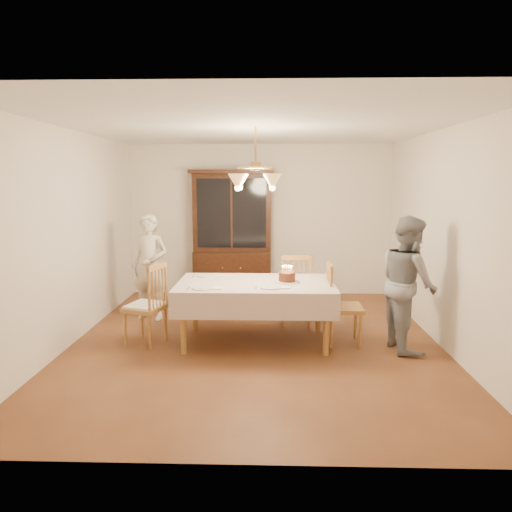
{
  "coord_description": "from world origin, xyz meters",
  "views": [
    {
      "loc": [
        0.16,
        -5.43,
        1.98
      ],
      "look_at": [
        0.0,
        0.2,
        1.05
      ],
      "focal_mm": 32.0,
      "sensor_mm": 36.0,
      "label": 1
    }
  ],
  "objects_px": {
    "elderly_woman": "(150,267)",
    "birthday_cake": "(287,278)",
    "china_hutch": "(233,237)",
    "chair_far_side": "(296,293)",
    "dining_table": "(256,288)"
  },
  "relations": [
    {
      "from": "china_hutch",
      "to": "birthday_cake",
      "type": "bearing_deg",
      "value": -69.38
    },
    {
      "from": "dining_table",
      "to": "elderly_woman",
      "type": "xyz_separation_m",
      "value": [
        -1.55,
        0.94,
        0.08
      ]
    },
    {
      "from": "birthday_cake",
      "to": "chair_far_side",
      "type": "bearing_deg",
      "value": 78.02
    },
    {
      "from": "elderly_woman",
      "to": "birthday_cake",
      "type": "bearing_deg",
      "value": -9.98
    },
    {
      "from": "china_hutch",
      "to": "elderly_woman",
      "type": "xyz_separation_m",
      "value": [
        -1.09,
        -1.32,
        -0.28
      ]
    },
    {
      "from": "dining_table",
      "to": "birthday_cake",
      "type": "distance_m",
      "value": 0.41
    },
    {
      "from": "china_hutch",
      "to": "chair_far_side",
      "type": "distance_m",
      "value": 1.91
    },
    {
      "from": "dining_table",
      "to": "birthday_cake",
      "type": "bearing_deg",
      "value": 2.23
    },
    {
      "from": "china_hutch",
      "to": "birthday_cake",
      "type": "relative_size",
      "value": 7.2
    },
    {
      "from": "chair_far_side",
      "to": "birthday_cake",
      "type": "bearing_deg",
      "value": -101.98
    },
    {
      "from": "dining_table",
      "to": "elderly_woman",
      "type": "height_order",
      "value": "elderly_woman"
    },
    {
      "from": "china_hutch",
      "to": "chair_far_side",
      "type": "xyz_separation_m",
      "value": [
        1.0,
        -1.51,
        -0.6
      ]
    },
    {
      "from": "dining_table",
      "to": "elderly_woman",
      "type": "relative_size",
      "value": 1.25
    },
    {
      "from": "china_hutch",
      "to": "chair_far_side",
      "type": "relative_size",
      "value": 2.16
    },
    {
      "from": "elderly_woman",
      "to": "birthday_cake",
      "type": "relative_size",
      "value": 5.07
    }
  ]
}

